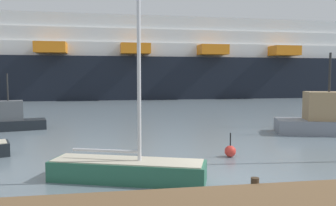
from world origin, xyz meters
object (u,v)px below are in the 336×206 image
(cruise_ship, at_px, (58,62))
(channel_buoy_0, at_px, (230,151))
(sailboat_1, at_px, (128,167))
(fishing_boat_0, at_px, (6,120))
(fishing_boat_1, at_px, (332,119))

(cruise_ship, bearing_deg, channel_buoy_0, -74.16)
(channel_buoy_0, distance_m, cruise_ship, 50.84)
(sailboat_1, height_order, fishing_boat_0, sailboat_1)
(fishing_boat_0, relative_size, cruise_ship, 0.04)
(channel_buoy_0, relative_size, cruise_ship, 0.01)
(sailboat_1, xyz_separation_m, fishing_boat_1, (13.75, 8.12, 0.47))
(sailboat_1, height_order, channel_buoy_0, sailboat_1)
(fishing_boat_0, bearing_deg, cruise_ship, 78.14)
(channel_buoy_0, bearing_deg, fishing_boat_0, 141.27)
(channel_buoy_0, xyz_separation_m, cruise_ship, (-14.63, 48.31, 6.08))
(sailboat_1, distance_m, channel_buoy_0, 5.79)
(channel_buoy_0, bearing_deg, cruise_ship, 106.85)
(sailboat_1, xyz_separation_m, cruise_ship, (-9.67, 51.29, 5.83))
(fishing_boat_1, xyz_separation_m, channel_buoy_0, (-8.80, -5.13, -0.71))
(fishing_boat_0, bearing_deg, channel_buoy_0, -53.35)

